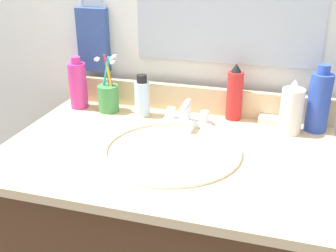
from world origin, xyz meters
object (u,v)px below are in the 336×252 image
faucet (187,116)px  cup_green (108,96)px  bottle_gel_clear (142,97)px  soap_bar (269,120)px  bottle_spray_red (235,94)px  hand_towel (93,40)px  bottle_soap_pink (78,85)px  bottle_lotion_white (292,110)px  bottle_shampoo_blue (319,101)px

faucet → cup_green: size_ratio=0.80×
bottle_gel_clear → soap_bar: 0.42m
bottle_spray_red → soap_bar: bearing=-6.0°
faucet → bottle_spray_red: 0.17m
hand_towel → bottle_soap_pink: (-0.02, -0.10, -0.14)m
hand_towel → cup_green: bearing=-47.5°
faucet → bottle_spray_red: bearing=33.3°
bottle_spray_red → bottle_lotion_white: (0.18, -0.06, -0.01)m
bottle_shampoo_blue → cup_green: bottle_shampoo_blue is taller
bottle_soap_pink → bottle_lotion_white: bearing=-1.0°
bottle_spray_red → bottle_soap_pink: bottle_spray_red is taller
bottle_lotion_white → bottle_shampoo_blue: bearing=27.1°
hand_towel → bottle_soap_pink: hand_towel is taller
hand_towel → bottle_spray_red: bearing=-5.2°
hand_towel → bottle_shampoo_blue: hand_towel is taller
faucet → cup_green: 0.29m
faucet → cup_green: cup_green is taller
cup_green → soap_bar: (0.54, 0.04, -0.04)m
bottle_soap_pink → hand_towel: bearing=76.2°
soap_bar → faucet: bearing=-163.0°
bottle_lotion_white → cup_green: bearing=179.1°
bottle_gel_clear → soap_bar: (0.41, 0.05, -0.05)m
faucet → bottle_lotion_white: 0.32m
bottle_lotion_white → soap_bar: bearing=142.7°
cup_green → bottle_spray_red: bearing=7.1°
faucet → soap_bar: size_ratio=2.50×
hand_towel → cup_green: hand_towel is taller
bottle_spray_red → bottle_soap_pink: bearing=-174.8°
bottle_spray_red → bottle_gel_clear: bearing=-168.8°
soap_bar → bottle_gel_clear: bearing=-173.6°
bottle_gel_clear → bottle_soap_pink: size_ratio=0.78×
bottle_shampoo_blue → bottle_lotion_white: 0.09m
faucet → bottle_shampoo_blue: size_ratio=0.77×
faucet → hand_towel: bearing=160.3°
hand_towel → bottle_shampoo_blue: (0.77, -0.07, -0.13)m
bottle_spray_red → bottle_soap_pink: size_ratio=1.03×
bottle_gel_clear → soap_bar: bearing=6.4°
hand_towel → bottle_spray_red: size_ratio=1.18×
bottle_soap_pink → bottle_shampoo_blue: bearing=1.9°
bottle_shampoo_blue → soap_bar: bottle_shampoo_blue is taller
bottle_soap_pink → bottle_lotion_white: 0.72m
hand_towel → faucet: (0.38, -0.14, -0.19)m
hand_towel → soap_bar: hand_towel is taller
faucet → bottle_lotion_white: size_ratio=0.95×
bottle_gel_clear → bottle_soap_pink: 0.24m
bottle_gel_clear → cup_green: size_ratio=0.71×
bottle_soap_pink → bottle_spray_red: bearing=5.2°
bottle_soap_pink → cup_green: size_ratio=0.91×
hand_towel → bottle_lotion_white: size_ratio=1.30×
bottle_gel_clear → bottle_soap_pink: bottle_soap_pink is taller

